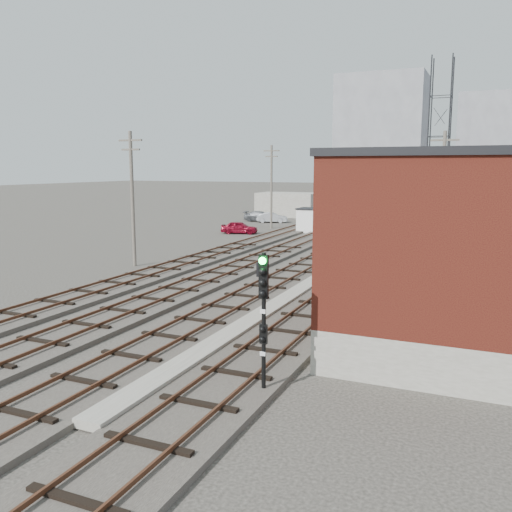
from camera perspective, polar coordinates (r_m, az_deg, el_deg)
The scene contains 23 objects.
ground at distance 70.98m, azimuth 15.65°, elevation 3.60°, with size 320.00×320.00×0.00m, color #282621.
track_right at distance 49.96m, azimuth 15.15°, elevation 1.47°, with size 3.20×90.00×0.39m.
track_mid_right at distance 50.67m, azimuth 10.67°, elevation 1.74°, with size 3.20×90.00×0.39m.
track_mid_left at distance 51.69m, azimuth 6.35°, elevation 2.00°, with size 3.20×90.00×0.39m.
track_left at distance 52.99m, azimuth 2.21°, elevation 2.23°, with size 3.20×90.00×0.39m.
platform_curb at distance 26.48m, azimuth 2.76°, elevation -4.93°, with size 0.90×28.00×0.26m, color gray.
brick_building at distance 22.32m, azimuth 18.00°, elevation 1.10°, with size 6.54×12.20×7.22m.
lattice_tower at distance 45.21m, azimuth 18.61°, elevation 9.93°, with size 1.60×1.60×15.00m.
utility_pole_left_a at distance 37.29m, azimuth -12.89°, elevation 6.25°, with size 1.80×0.24×9.00m.
utility_pole_left_b at distance 59.30m, azimuth 1.63°, elevation 7.53°, with size 1.80×0.24×9.00m.
utility_pole_left_c at distance 83.02m, azimuth 8.12°, elevation 7.95°, with size 1.80×0.24×9.00m.
utility_pole_right_a at distance 38.19m, azimuth 18.97°, elevation 6.05°, with size 1.80×0.24×9.00m.
utility_pole_right_b at distance 68.12m, azimuth 21.05°, elevation 7.15°, with size 1.80×0.24×9.00m.
apartment_left at distance 147.85m, azimuth 12.97°, elevation 12.33°, with size 22.00×14.00×30.00m, color gray.
apartment_right at distance 160.16m, azimuth 23.31°, elevation 10.85°, with size 16.00×12.00×26.00m, color gray.
shed_left at distance 74.70m, azimuth 3.42°, elevation 5.43°, with size 8.00×5.00×3.20m, color gray.
shed_right at distance 80.16m, azimuth 23.12°, elevation 5.25°, with size 6.00×6.00×4.00m, color gray.
signal_mast at distance 15.70m, azimuth 0.78°, elevation -5.90°, with size 0.40×0.42×4.25m.
switch_stand at distance 32.34m, azimuth 0.29°, elevation -1.50°, with size 0.36×0.36×1.21m.
site_trailer at distance 55.85m, azimuth 7.43°, elevation 3.71°, with size 6.00×2.75×2.50m.
car_red at distance 54.84m, azimuth -1.76°, elevation 3.02°, with size 1.49×3.70×1.26m, color maroon.
car_silver at distance 65.91m, azimuth 1.72°, elevation 4.06°, with size 1.29×3.69×1.22m, color #ACAFB4.
car_grey at distance 67.34m, azimuth 0.53°, elevation 4.19°, with size 1.76×4.33×1.26m, color slate.
Camera 1 is at (9.53, -10.03, 6.64)m, focal length 38.00 mm.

